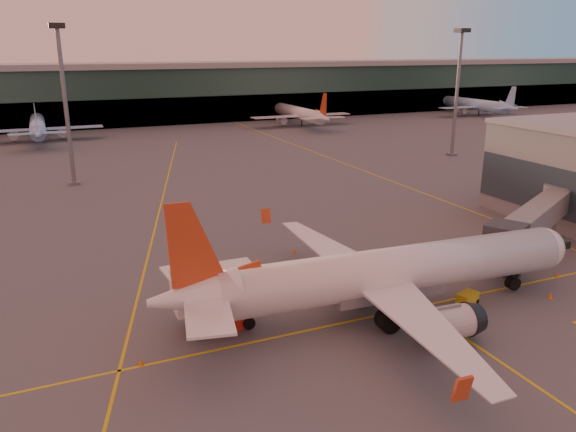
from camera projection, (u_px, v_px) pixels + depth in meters
name	position (u px, v px, depth m)	size (l,w,h in m)	color
ground	(404.00, 345.00, 43.36)	(600.00, 600.00, 0.00)	#4C4F54
taxi_markings	(179.00, 209.00, 79.61)	(100.12, 173.00, 0.01)	gold
terminal	(127.00, 94.00, 165.29)	(400.00, 20.00, 17.60)	#19382D
mast_west_near	(64.00, 94.00, 89.35)	(2.40, 2.40, 25.60)	slate
mast_east_near	(458.00, 84.00, 114.48)	(2.40, 2.40, 25.60)	slate
distant_aircraft_row	(57.00, 140.00, 138.92)	(290.00, 34.00, 13.00)	#96C8FB
main_airplane	(384.00, 274.00, 47.06)	(38.45, 34.64, 11.60)	white
jet_bridge	(540.00, 216.00, 62.43)	(22.50, 13.81, 5.78)	slate
catering_truck	(215.00, 294.00, 45.27)	(6.64, 3.04, 5.14)	#AB1F18
gpu_cart	(467.00, 299.00, 49.84)	(2.32, 1.81, 1.19)	gold
cone_nose	(557.00, 275.00, 56.06)	(0.39, 0.39, 0.50)	#DE5C0B
cone_tail	(141.00, 362.00, 40.49)	(0.44, 0.44, 0.55)	#DE5C0B
cone_wing_left	(294.00, 251.00, 62.43)	(0.43, 0.43, 0.54)	#DE5C0B
cone_fwd	(550.00, 296.00, 51.23)	(0.46, 0.46, 0.59)	#DE5C0B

